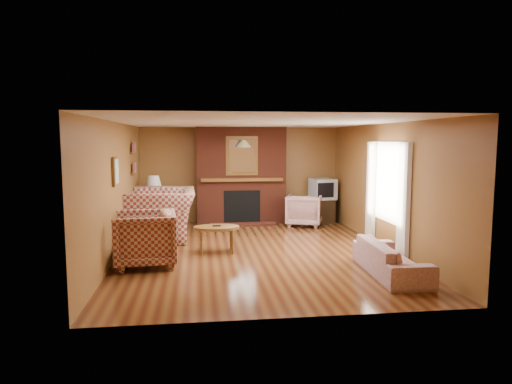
{
  "coord_description": "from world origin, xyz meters",
  "views": [
    {
      "loc": [
        -1.05,
        -8.33,
        2.09
      ],
      "look_at": [
        0.08,
        0.6,
        1.06
      ],
      "focal_mm": 32.0,
      "sensor_mm": 36.0,
      "label": 1
    }
  ],
  "objects": [
    {
      "name": "floral_armchair",
      "position": [
        1.49,
        2.42,
        0.38
      ],
      "size": [
        1.05,
        1.06,
        0.76
      ],
      "primitive_type": "imported",
      "rotation": [
        0.0,
        0.0,
        2.8
      ],
      "color": "#BAAA90",
      "rests_on": "floor"
    },
    {
      "name": "side_table",
      "position": [
        -2.1,
        2.45,
        0.32
      ],
      "size": [
        0.49,
        0.49,
        0.64
      ],
      "primitive_type": "cube",
      "rotation": [
        0.0,
        0.0,
        0.03
      ],
      "color": "brown",
      "rests_on": "floor"
    },
    {
      "name": "window_right",
      "position": [
        2.45,
        -0.2,
        1.13
      ],
      "size": [
        0.1,
        1.85,
        2.0
      ],
      "color": "beige",
      "rests_on": "wall_right"
    },
    {
      "name": "table_lamp",
      "position": [
        -2.1,
        2.45,
        0.98
      ],
      "size": [
        0.38,
        0.38,
        0.62
      ],
      "color": "white",
      "rests_on": "side_table"
    },
    {
      "name": "floor",
      "position": [
        0.0,
        0.0,
        0.0
      ],
      "size": [
        6.5,
        6.5,
        0.0
      ],
      "primitive_type": "plane",
      "color": "#451F0E",
      "rests_on": "ground"
    },
    {
      "name": "wall_front",
      "position": [
        0.0,
        -3.25,
        1.2
      ],
      "size": [
        6.5,
        0.0,
        6.5
      ],
      "primitive_type": "plane",
      "rotation": [
        -1.57,
        0.0,
        0.0
      ],
      "color": "brown",
      "rests_on": "floor"
    },
    {
      "name": "crt_tv",
      "position": [
        2.05,
        2.79,
        0.85
      ],
      "size": [
        0.65,
        0.65,
        0.52
      ],
      "color": "#A1A3A8",
      "rests_on": "tv_stand"
    },
    {
      "name": "botanical_print",
      "position": [
        -2.47,
        -0.3,
        1.55
      ],
      "size": [
        0.05,
        0.4,
        0.5
      ],
      "color": "brown",
      "rests_on": "wall_left"
    },
    {
      "name": "plaid_armchair",
      "position": [
        -1.95,
        -0.73,
        0.46
      ],
      "size": [
        1.09,
        1.06,
        0.91
      ],
      "primitive_type": "imported",
      "rotation": [
        0.0,
        0.0,
        -1.48
      ],
      "color": "maroon",
      "rests_on": "floor"
    },
    {
      "name": "wall_right",
      "position": [
        2.5,
        0.0,
        1.2
      ],
      "size": [
        0.0,
        6.5,
        6.5
      ],
      "primitive_type": "plane",
      "rotation": [
        1.57,
        0.0,
        -1.57
      ],
      "color": "brown",
      "rests_on": "floor"
    },
    {
      "name": "tv_stand",
      "position": [
        2.05,
        2.8,
        0.3
      ],
      "size": [
        0.55,
        0.5,
        0.6
      ],
      "primitive_type": "cube",
      "rotation": [
        0.0,
        0.0,
        -0.01
      ],
      "color": "black",
      "rests_on": "floor"
    },
    {
      "name": "ceiling",
      "position": [
        0.0,
        0.0,
        2.4
      ],
      "size": [
        6.5,
        6.5,
        0.0
      ],
      "primitive_type": "plane",
      "rotation": [
        3.14,
        0.0,
        0.0
      ],
      "color": "silver",
      "rests_on": "wall_back"
    },
    {
      "name": "coffee_table",
      "position": [
        -0.74,
        0.0,
        0.43
      ],
      "size": [
        0.85,
        0.53,
        0.52
      ],
      "color": "brown",
      "rests_on": "floor"
    },
    {
      "name": "floral_sofa",
      "position": [
        1.9,
        -1.73,
        0.26
      ],
      "size": [
        0.75,
        1.78,
        0.51
      ],
      "primitive_type": "imported",
      "rotation": [
        0.0,
        0.0,
        1.53
      ],
      "color": "#BAAA90",
      "rests_on": "floor"
    },
    {
      "name": "pendant_light",
      "position": [
        0.0,
        2.3,
        2.0
      ],
      "size": [
        0.36,
        0.36,
        0.48
      ],
      "color": "black",
      "rests_on": "ceiling"
    },
    {
      "name": "bookshelf",
      "position": [
        -2.44,
        1.9,
        1.67
      ],
      "size": [
        0.09,
        0.55,
        0.71
      ],
      "color": "brown",
      "rests_on": "wall_left"
    },
    {
      "name": "fireplace",
      "position": [
        0.0,
        2.98,
        1.18
      ],
      "size": [
        2.2,
        0.82,
        2.4
      ],
      "color": "#572013",
      "rests_on": "floor"
    },
    {
      "name": "wall_back",
      "position": [
        0.0,
        3.25,
        1.2
      ],
      "size": [
        6.5,
        0.0,
        6.5
      ],
      "primitive_type": "plane",
      "rotation": [
        1.57,
        0.0,
        0.0
      ],
      "color": "brown",
      "rests_on": "floor"
    },
    {
      "name": "wall_left",
      "position": [
        -2.5,
        0.0,
        1.2
      ],
      "size": [
        0.0,
        6.5,
        6.5
      ],
      "primitive_type": "plane",
      "rotation": [
        1.57,
        0.0,
        1.57
      ],
      "color": "brown",
      "rests_on": "floor"
    },
    {
      "name": "plaid_loveseat",
      "position": [
        -1.85,
        1.36,
        0.52
      ],
      "size": [
        1.45,
        1.65,
        1.05
      ],
      "primitive_type": "imported",
      "rotation": [
        0.0,
        0.0,
        -1.54
      ],
      "color": "maroon",
      "rests_on": "floor"
    }
  ]
}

